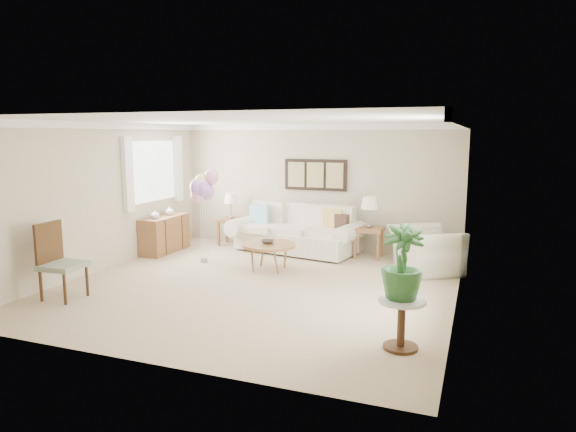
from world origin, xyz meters
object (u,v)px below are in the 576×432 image
object	(u,v)px
armchair	(425,250)
balloon_cluster	(203,187)
accent_chair	(58,259)
coffee_table	(269,246)
sofa	(297,233)

from	to	relation	value
armchair	balloon_cluster	distance (m)	4.17
armchair	accent_chair	distance (m)	5.97
coffee_table	accent_chair	distance (m)	3.41
coffee_table	armchair	size ratio (longest dim) A/B	0.81
coffee_table	accent_chair	world-z (taller)	accent_chair
sofa	accent_chair	bearing A→B (deg)	-118.94
accent_chair	coffee_table	bearing A→B (deg)	48.11
coffee_table	sofa	bearing A→B (deg)	91.06
sofa	armchair	size ratio (longest dim) A/B	2.39
sofa	accent_chair	distance (m)	4.65
armchair	accent_chair	size ratio (longest dim) A/B	1.04
armchair	coffee_table	bearing A→B (deg)	79.86
armchair	accent_chair	xyz separation A→B (m)	(-4.87, -3.44, 0.20)
armchair	accent_chair	world-z (taller)	accent_chair
coffee_table	armchair	xyz separation A→B (m)	(2.60, 0.90, -0.06)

